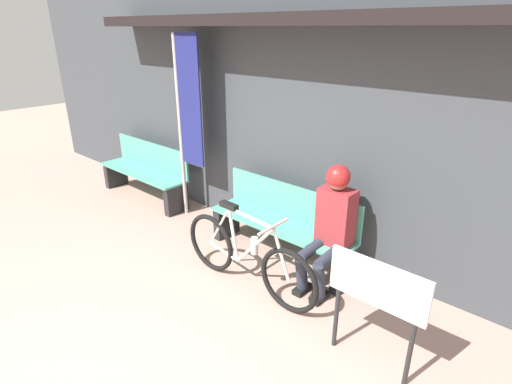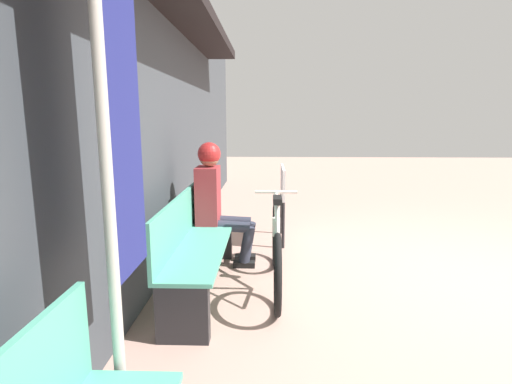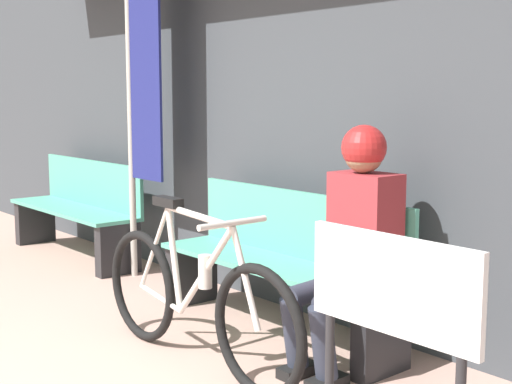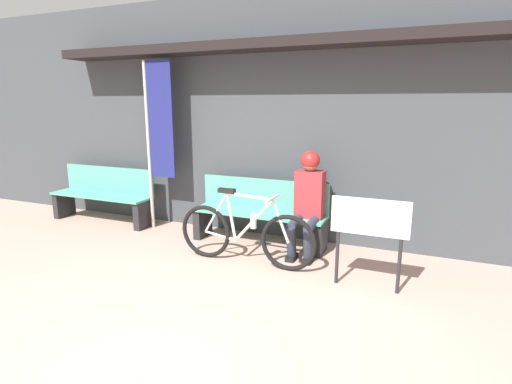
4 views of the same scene
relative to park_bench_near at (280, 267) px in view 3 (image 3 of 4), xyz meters
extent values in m
cube|color=#3D4247|center=(0.19, 0.43, 1.21)|extent=(12.00, 0.12, 3.20)
cube|color=#51A88E|center=(0.00, -0.06, 0.02)|extent=(1.75, 0.42, 0.03)
cube|color=#51A88E|center=(0.00, 0.14, 0.24)|extent=(1.75, 0.03, 0.40)
cube|color=#232326|center=(-0.82, -0.06, -0.19)|extent=(0.10, 0.36, 0.40)
cube|color=#232326|center=(0.82, -0.06, -0.19)|extent=(0.10, 0.36, 0.40)
torus|color=black|center=(-0.41, -0.70, -0.08)|extent=(0.64, 0.05, 0.64)
torus|color=black|center=(0.62, -0.70, -0.08)|extent=(0.64, 0.05, 0.64)
cylinder|color=silver|center=(0.16, -0.70, 0.40)|extent=(0.56, 0.03, 0.07)
cylinder|color=silver|center=(0.21, -0.70, 0.13)|extent=(0.48, 0.03, 0.54)
cylinder|color=silver|center=(-0.07, -0.70, 0.14)|extent=(0.14, 0.03, 0.56)
cylinder|color=silver|center=(-0.21, -0.70, -0.10)|extent=(0.39, 0.03, 0.08)
cylinder|color=silver|center=(-0.26, -0.70, 0.17)|extent=(0.31, 0.02, 0.51)
cylinder|color=silver|center=(0.53, -0.70, 0.16)|extent=(0.21, 0.03, 0.47)
cube|color=black|center=(-0.12, -0.70, 0.44)|extent=(0.20, 0.07, 0.05)
cylinder|color=silver|center=(0.44, -0.70, 0.41)|extent=(0.03, 0.40, 0.03)
cylinder|color=beige|center=(0.21, -0.70, 0.13)|extent=(0.07, 0.07, 0.17)
cylinder|color=#2D3342|center=(0.56, -0.25, 0.03)|extent=(0.11, 0.39, 0.13)
cylinder|color=#2D3342|center=(0.56, -0.41, -0.16)|extent=(0.11, 0.17, 0.38)
cube|color=black|center=(0.56, -0.38, -0.37)|extent=(0.10, 0.22, 0.06)
cylinder|color=#2D3342|center=(0.76, -0.25, 0.03)|extent=(0.11, 0.39, 0.13)
cylinder|color=#2D3342|center=(0.76, -0.41, -0.16)|extent=(0.11, 0.17, 0.38)
cube|color=black|center=(0.76, -0.38, -0.37)|extent=(0.10, 0.22, 0.06)
cube|color=maroon|center=(0.66, -0.02, 0.33)|extent=(0.34, 0.22, 0.58)
sphere|color=#9E7556|center=(0.66, -0.04, 0.72)|extent=(0.20, 0.20, 0.20)
sphere|color=#B22323|center=(0.66, -0.04, 0.75)|extent=(0.23, 0.23, 0.23)
cube|color=#51A88E|center=(-2.61, -0.06, 0.02)|extent=(1.68, 0.42, 0.03)
cube|color=#51A88E|center=(-2.61, 0.14, 0.24)|extent=(1.68, 0.03, 0.40)
cube|color=#232326|center=(-3.40, -0.06, -0.19)|extent=(0.10, 0.36, 0.40)
cube|color=#232326|center=(-1.82, -0.06, -0.19)|extent=(0.10, 0.36, 0.40)
cylinder|color=#B7B2A8|center=(-1.72, 0.02, 0.79)|extent=(0.05, 0.05, 2.37)
cube|color=navy|center=(-1.50, 0.02, 1.18)|extent=(0.40, 0.02, 1.60)
cylinder|color=#232326|center=(1.18, -0.80, -0.12)|extent=(0.04, 0.04, 0.55)
cube|color=white|center=(1.47, -0.80, 0.34)|extent=(0.74, 0.03, 0.36)
camera|label=1|loc=(2.39, -3.15, 2.03)|focal=28.00mm
camera|label=2|loc=(-3.28, -0.62, 1.10)|focal=28.00mm
camera|label=3|loc=(3.04, -2.76, 1.01)|focal=50.00mm
camera|label=4|loc=(1.89, -4.62, 1.42)|focal=28.00mm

